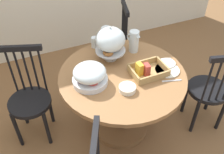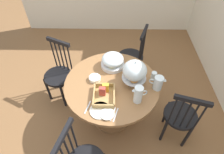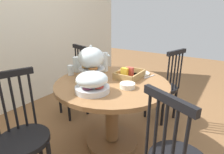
# 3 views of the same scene
# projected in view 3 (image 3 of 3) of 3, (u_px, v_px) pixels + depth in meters

# --- Properties ---
(ground_plane) EXTENTS (10.00, 10.00, 0.00)m
(ground_plane) POSITION_uv_depth(u_px,v_px,m) (124.00, 144.00, 2.06)
(ground_plane) COLOR brown
(wall_back) EXTENTS (4.80, 0.06, 2.60)m
(wall_back) POSITION_uv_depth(u_px,v_px,m) (14.00, 20.00, 2.60)
(wall_back) COLOR silver
(wall_back) RESTS_ON ground_plane
(dining_table) EXTENTS (1.13, 1.13, 0.74)m
(dining_table) POSITION_uv_depth(u_px,v_px,m) (112.00, 102.00, 1.90)
(dining_table) COLOR olive
(dining_table) RESTS_ON ground_plane
(windsor_chair_near_window) EXTENTS (0.43, 0.43, 0.97)m
(windsor_chair_near_window) POSITION_uv_depth(u_px,v_px,m) (23.00, 138.00, 1.45)
(windsor_chair_near_window) COLOR black
(windsor_chair_near_window) RESTS_ON ground_plane
(windsor_chair_facing_door) EXTENTS (0.42, 0.42, 0.97)m
(windsor_chair_facing_door) POSITION_uv_depth(u_px,v_px,m) (163.00, 88.00, 2.43)
(windsor_chair_facing_door) COLOR black
(windsor_chair_facing_door) RESTS_ON ground_plane
(windsor_chair_far_side) EXTENTS (0.42, 0.42, 0.97)m
(windsor_chair_far_side) POSITION_uv_depth(u_px,v_px,m) (74.00, 84.00, 2.57)
(windsor_chair_far_side) COLOR black
(windsor_chair_far_side) RESTS_ON ground_plane
(pastry_stand_with_dome) EXTENTS (0.28, 0.28, 0.34)m
(pastry_stand_with_dome) POSITION_uv_depth(u_px,v_px,m) (91.00, 59.00, 1.89)
(pastry_stand_with_dome) COLOR silver
(pastry_stand_with_dome) RESTS_ON dining_table
(fruit_platter_covered) EXTENTS (0.30, 0.30, 0.18)m
(fruit_platter_covered) POSITION_uv_depth(u_px,v_px,m) (92.00, 82.00, 1.57)
(fruit_platter_covered) COLOR silver
(fruit_platter_covered) RESTS_ON dining_table
(orange_juice_pitcher) EXTENTS (0.09, 0.18, 0.22)m
(orange_juice_pitcher) POSITION_uv_depth(u_px,v_px,m) (104.00, 63.00, 2.14)
(orange_juice_pitcher) COLOR silver
(orange_juice_pitcher) RESTS_ON dining_table
(milk_pitcher) EXTENTS (0.10, 0.19, 0.17)m
(milk_pitcher) POSITION_uv_depth(u_px,v_px,m) (78.00, 65.00, 2.13)
(milk_pitcher) COLOR silver
(milk_pitcher) RESTS_ON dining_table
(cereal_basket) EXTENTS (0.32, 0.24, 0.12)m
(cereal_basket) POSITION_uv_depth(u_px,v_px,m) (129.00, 75.00, 1.93)
(cereal_basket) COLOR tan
(cereal_basket) RESTS_ON dining_table
(china_plate_large) EXTENTS (0.22, 0.22, 0.01)m
(china_plate_large) POSITION_uv_depth(u_px,v_px,m) (140.00, 73.00, 2.07)
(china_plate_large) COLOR white
(china_plate_large) RESTS_ON dining_table
(china_plate_small) EXTENTS (0.15, 0.15, 0.01)m
(china_plate_small) POSITION_uv_depth(u_px,v_px,m) (136.00, 70.00, 2.14)
(china_plate_small) COLOR white
(china_plate_small) RESTS_ON china_plate_large
(cereal_bowl) EXTENTS (0.14, 0.14, 0.04)m
(cereal_bowl) POSITION_uv_depth(u_px,v_px,m) (127.00, 86.00, 1.67)
(cereal_bowl) COLOR white
(cereal_bowl) RESTS_ON dining_table
(drinking_glass) EXTENTS (0.06, 0.06, 0.11)m
(drinking_glass) POSITION_uv_depth(u_px,v_px,m) (71.00, 70.00, 2.01)
(drinking_glass) COLOR silver
(drinking_glass) RESTS_ON dining_table
(butter_dish) EXTENTS (0.06, 0.06, 0.02)m
(butter_dish) POSITION_uv_depth(u_px,v_px,m) (78.00, 82.00, 1.78)
(butter_dish) COLOR beige
(butter_dish) RESTS_ON dining_table
(table_knife) EXTENTS (0.17, 0.06, 0.01)m
(table_knife) POSITION_uv_depth(u_px,v_px,m) (131.00, 71.00, 2.17)
(table_knife) COLOR silver
(table_knife) RESTS_ON dining_table
(dinner_fork) EXTENTS (0.17, 0.06, 0.01)m
(dinner_fork) POSITION_uv_depth(u_px,v_px,m) (129.00, 70.00, 2.19)
(dinner_fork) COLOR silver
(dinner_fork) RESTS_ON dining_table
(soup_spoon) EXTENTS (0.17, 0.06, 0.01)m
(soup_spoon) POSITION_uv_depth(u_px,v_px,m) (149.00, 77.00, 1.97)
(soup_spoon) COLOR silver
(soup_spoon) RESTS_ON dining_table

